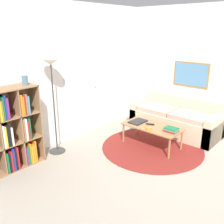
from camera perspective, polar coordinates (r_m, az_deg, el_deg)
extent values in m
plane|color=gray|center=(3.76, 18.30, -17.04)|extent=(14.00, 14.00, 0.00)
cube|color=silver|center=(4.81, -10.60, 8.33)|extent=(7.33, 0.05, 2.60)
cube|color=white|center=(5.10, -6.59, 5.60)|extent=(0.93, 0.02, 1.99)
sphere|color=tan|center=(5.31, -3.78, 5.76)|extent=(0.04, 0.04, 0.04)
cube|color=silver|center=(5.69, 16.43, 9.44)|extent=(0.05, 5.65, 2.60)
cube|color=olive|center=(5.61, 17.60, 8.16)|extent=(0.02, 0.78, 0.52)
cube|color=teal|center=(5.60, 17.55, 8.15)|extent=(0.01, 0.72, 0.46)
cylinder|color=maroon|center=(4.80, 9.14, -7.96)|extent=(1.88, 1.88, 0.01)
cube|color=#936B47|center=(4.35, -16.92, -2.16)|extent=(0.02, 0.34, 1.30)
cube|color=#936B47|center=(3.96, -23.90, 4.67)|extent=(1.02, 0.34, 0.02)
cube|color=#936B47|center=(4.41, -21.71, -11.63)|extent=(1.02, 0.34, 0.02)
cube|color=#936B47|center=(4.28, -23.72, -3.34)|extent=(1.02, 0.02, 1.30)
cube|color=#936B47|center=(4.21, -20.77, -3.33)|extent=(0.02, 0.32, 1.26)
cube|color=#936B47|center=(4.22, -22.40, -6.57)|extent=(0.98, 0.32, 0.02)
cube|color=#936B47|center=(4.07, -23.12, -1.19)|extent=(0.98, 0.32, 0.02)
cube|color=#196B38|center=(4.23, -23.18, -10.45)|extent=(0.03, 0.20, 0.33)
cube|color=black|center=(4.27, -22.95, -10.27)|extent=(0.03, 0.27, 0.31)
cube|color=#B21E23|center=(4.28, -22.58, -10.00)|extent=(0.03, 0.27, 0.34)
cube|color=navy|center=(4.25, -21.92, -9.82)|extent=(0.03, 0.19, 0.37)
cube|color=black|center=(4.30, -21.71, -9.75)|extent=(0.03, 0.26, 0.34)
cube|color=#B21E23|center=(4.28, -21.24, -9.50)|extent=(0.03, 0.21, 0.37)
cube|color=#7F287A|center=(4.36, -19.37, -9.26)|extent=(0.02, 0.22, 0.30)
cube|color=#196B38|center=(4.37, -18.98, -9.15)|extent=(0.03, 0.20, 0.31)
cube|color=orange|center=(4.37, -18.59, -8.78)|extent=(0.02, 0.19, 0.35)
cube|color=gold|center=(4.40, -18.28, -8.94)|extent=(0.02, 0.21, 0.30)
cube|color=orange|center=(4.41, -17.93, -8.73)|extent=(0.03, 0.21, 0.31)
cube|color=orange|center=(4.41, -17.56, -8.31)|extent=(0.02, 0.20, 0.37)
cube|color=silver|center=(4.04, -23.91, -5.06)|extent=(0.03, 0.19, 0.35)
cube|color=gold|center=(4.06, -23.56, -5.04)|extent=(0.03, 0.20, 0.33)
cube|color=black|center=(4.09, -23.35, -4.75)|extent=(0.02, 0.25, 0.34)
cube|color=black|center=(4.09, -22.97, -4.51)|extent=(0.03, 0.24, 0.36)
cube|color=silver|center=(4.13, -22.53, -4.84)|extent=(0.03, 0.25, 0.29)
cube|color=olive|center=(4.17, -19.97, -3.72)|extent=(0.02, 0.20, 0.36)
cube|color=silver|center=(4.20, -19.62, -3.55)|extent=(0.03, 0.22, 0.36)
cube|color=#B21E23|center=(4.21, -19.05, -3.84)|extent=(0.03, 0.19, 0.30)
cube|color=#196B38|center=(4.23, -18.88, -3.42)|extent=(0.02, 0.23, 0.34)
cube|color=olive|center=(3.93, -24.28, 0.38)|extent=(0.02, 0.20, 0.29)
cube|color=#196B38|center=(3.93, -23.99, 0.80)|extent=(0.02, 0.20, 0.34)
cube|color=navy|center=(3.94, -23.69, 1.07)|extent=(0.02, 0.20, 0.37)
cube|color=#7F287A|center=(3.96, -23.29, 0.84)|extent=(0.03, 0.20, 0.32)
cube|color=orange|center=(4.04, -20.50, 1.58)|extent=(0.03, 0.19, 0.33)
cube|color=orange|center=(4.08, -20.27, 1.53)|extent=(0.02, 0.24, 0.30)
cube|color=#B21E23|center=(4.07, -19.86, 1.60)|extent=(0.02, 0.20, 0.30)
cube|color=olive|center=(4.08, -19.53, 1.79)|extent=(0.03, 0.20, 0.32)
cube|color=teal|center=(4.13, -19.35, 1.75)|extent=(0.03, 0.27, 0.28)
cylinder|color=#333333|center=(4.71, -12.35, -8.68)|extent=(0.29, 0.29, 0.01)
cylinder|color=#333333|center=(4.40, -13.09, 0.92)|extent=(0.02, 0.02, 1.56)
cone|color=white|center=(4.24, -13.86, 11.05)|extent=(0.32, 0.32, 0.10)
cube|color=#CCB793|center=(5.52, 14.19, -2.40)|extent=(0.82, 1.83, 0.41)
cube|color=#CCB793|center=(5.76, 15.86, -0.05)|extent=(0.16, 1.83, 0.72)
cube|color=#CCB793|center=(5.20, 22.40, -3.76)|extent=(0.82, 0.16, 0.55)
cube|color=#CCB793|center=(5.90, 7.08, 0.12)|extent=(0.82, 0.16, 0.55)
cube|color=#CDA38E|center=(5.22, 17.66, -0.95)|extent=(0.62, 0.74, 0.10)
cube|color=#CDA38E|center=(5.54, 10.57, 0.76)|extent=(0.62, 0.74, 0.10)
cube|color=#996B42|center=(4.71, 9.15, -3.33)|extent=(0.53, 1.08, 0.02)
cylinder|color=#996B42|center=(4.39, 12.94, -8.17)|extent=(0.04, 0.04, 0.38)
cylinder|color=#996B42|center=(4.89, 2.62, -4.84)|extent=(0.04, 0.04, 0.38)
cylinder|color=#996B42|center=(4.76, 15.61, -6.23)|extent=(0.04, 0.04, 0.38)
cylinder|color=#996B42|center=(5.22, 5.76, -3.34)|extent=(0.04, 0.04, 0.38)
cube|color=black|center=(4.87, 5.93, -2.17)|extent=(0.35, 0.25, 0.02)
cylinder|color=orange|center=(4.54, 8.33, -3.71)|extent=(0.11, 0.11, 0.04)
cube|color=olive|center=(4.52, 13.59, -4.35)|extent=(0.17, 0.23, 0.01)
cube|color=#B21E23|center=(4.51, 13.36, -4.13)|extent=(0.17, 0.23, 0.02)
cube|color=teal|center=(4.50, 13.46, -3.89)|extent=(0.17, 0.23, 0.02)
cube|color=#196B38|center=(4.49, 13.43, -3.64)|extent=(0.17, 0.23, 0.02)
cube|color=black|center=(4.77, 8.70, -2.75)|extent=(0.10, 0.17, 0.02)
cylinder|color=slate|center=(4.11, -19.28, 6.85)|extent=(0.09, 0.09, 0.15)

